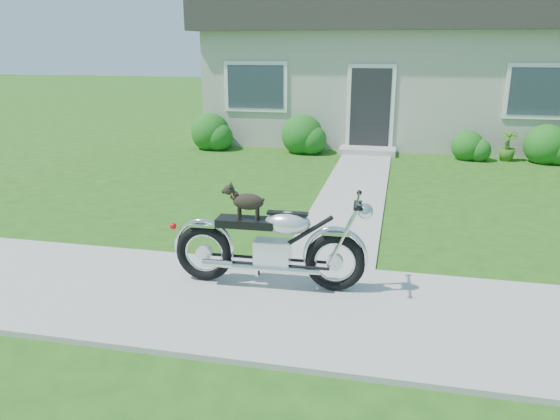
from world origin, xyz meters
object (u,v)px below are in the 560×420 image
object	(u,v)px
potted_plant_left	(302,136)
motorcycle_with_dog	(272,243)
house	(430,62)
potted_plant_right	(507,146)

from	to	relation	value
potted_plant_left	motorcycle_with_dog	bearing A→B (deg)	-82.05
potted_plant_left	house	bearing A→B (deg)	47.47
potted_plant_right	motorcycle_with_dog	bearing A→B (deg)	-115.04
house	potted_plant_right	distance (m)	4.28
potted_plant_left	potted_plant_right	distance (m)	4.95
house	potted_plant_left	world-z (taller)	house
house	motorcycle_with_dog	world-z (taller)	house
potted_plant_left	motorcycle_with_dog	size ratio (longest dim) A/B	0.37
potted_plant_right	motorcycle_with_dog	size ratio (longest dim) A/B	0.32
house	motorcycle_with_dog	xyz separation A→B (m)	(-2.02, -11.60, -1.61)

